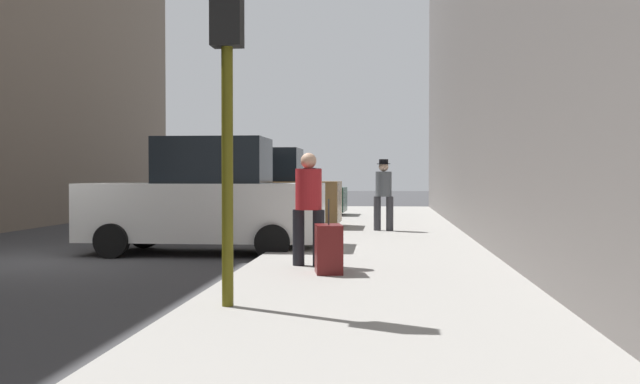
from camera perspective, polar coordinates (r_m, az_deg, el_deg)
ground_plane at (r=13.56m, az=-21.74°, el=-5.20°), size 120.00×120.00×0.00m
sidewalk at (r=12.08m, az=4.63°, el=-5.54°), size 4.00×40.00×0.15m
parked_white_van at (r=14.02m, az=-9.11°, el=-0.68°), size 4.61×2.09×2.25m
parked_bronze_suv at (r=19.23m, az=-5.12°, el=-0.14°), size 4.60×2.06×2.25m
parked_dark_green_sedan at (r=25.13m, az=-2.63°, el=-0.22°), size 4.24×2.13×1.79m
fire_hydrant at (r=14.87m, az=-1.21°, el=-2.62°), size 0.42×0.22×0.70m
traffic_light at (r=7.58m, az=-7.43°, el=10.75°), size 0.32×0.32×3.60m
pedestrian_in_red_jacket at (r=10.76m, az=-0.92°, el=-0.87°), size 0.53×0.47×1.71m
pedestrian_with_beanie at (r=17.77m, az=5.11°, el=0.08°), size 0.53×0.49×1.78m
rolling_suitcase at (r=9.99m, az=0.69°, el=-4.57°), size 0.45×0.61×1.04m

